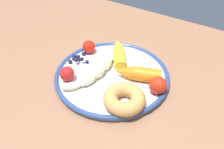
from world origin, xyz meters
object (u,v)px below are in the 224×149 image
object	(u,v)px
banana	(97,72)
donut	(124,99)
tomato_near	(67,74)
carrot_orange	(137,74)
tomato_mid	(89,47)
dining_table	(109,90)
carrot_yellow	(119,52)
plate	(112,75)
blueberry_pile	(78,59)
tomato_far	(158,85)

from	to	relation	value
banana	donut	xyz separation A→B (m)	(-0.11, 0.05, 0.00)
tomato_near	banana	bearing A→B (deg)	-136.40
carrot_orange	tomato_mid	size ratio (longest dim) A/B	3.26
carrot_orange	tomato_near	xyz separation A→B (m)	(0.15, 0.09, 0.00)
dining_table	carrot_yellow	size ratio (longest dim) A/B	10.29
tomato_near	tomato_mid	distance (m)	0.13
dining_table	carrot_yellow	distance (m)	0.12
carrot_orange	carrot_yellow	xyz separation A→B (m)	(0.09, -0.06, -0.00)
banana	tomato_mid	world-z (taller)	tomato_mid
banana	tomato_mid	bearing A→B (deg)	-42.57
carrot_yellow	donut	distance (m)	0.18
plate	carrot_yellow	distance (m)	0.08
banana	blueberry_pile	distance (m)	0.08
carrot_orange	tomato_near	world-z (taller)	tomato_near
dining_table	blueberry_pile	bearing A→B (deg)	18.91
carrot_orange	dining_table	bearing A→B (deg)	-5.79
blueberry_pile	tomato_near	distance (m)	0.08
plate	banana	xyz separation A→B (m)	(0.03, 0.03, 0.02)
carrot_yellow	tomato_far	size ratio (longest dim) A/B	2.94
carrot_yellow	plate	bearing A→B (deg)	108.66
carrot_orange	tomato_mid	xyz separation A→B (m)	(0.17, -0.03, 0.00)
carrot_yellow	carrot_orange	bearing A→B (deg)	147.45
banana	tomato_mid	size ratio (longest dim) A/B	5.38
blueberry_pile	tomato_far	size ratio (longest dim) A/B	1.34
dining_table	carrot_orange	xyz separation A→B (m)	(-0.09, 0.01, 0.11)
banana	blueberry_pile	xyz separation A→B (m)	(0.08, -0.02, -0.00)
carrot_orange	carrot_yellow	size ratio (longest dim) A/B	0.96
plate	tomato_near	size ratio (longest dim) A/B	7.94
carrot_yellow	tomato_near	size ratio (longest dim) A/B	3.38
tomato_near	tomato_mid	bearing A→B (deg)	-77.95
tomato_far	carrot_orange	bearing A→B (deg)	-12.66
tomato_far	blueberry_pile	bearing A→B (deg)	1.50
tomato_far	plate	bearing A→B (deg)	2.14
carrot_yellow	blueberry_pile	world-z (taller)	carrot_yellow
donut	blueberry_pile	size ratio (longest dim) A/B	1.66
tomato_near	tomato_mid	size ratio (longest dim) A/B	1.00
banana	carrot_yellow	bearing A→B (deg)	-93.02
banana	carrot_orange	size ratio (longest dim) A/B	1.65
blueberry_pile	tomato_near	size ratio (longest dim) A/B	1.54
carrot_orange	donut	bearing A→B (deg)	100.27
banana	tomato_near	bearing A→B (deg)	43.60
banana	blueberry_pile	bearing A→B (deg)	-16.27
dining_table	donut	xyz separation A→B (m)	(-0.10, 0.10, 0.11)
plate	tomato_near	distance (m)	0.11
plate	donut	distance (m)	0.11
plate	donut	world-z (taller)	donut
blueberry_pile	plate	bearing A→B (deg)	-179.23
blueberry_pile	tomato_mid	xyz separation A→B (m)	(-0.00, -0.05, 0.01)
carrot_orange	tomato_near	bearing A→B (deg)	33.01
dining_table	plate	xyz separation A→B (m)	(-0.03, 0.03, 0.09)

